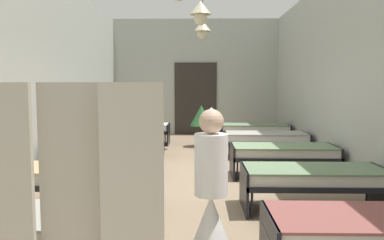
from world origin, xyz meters
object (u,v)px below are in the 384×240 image
bed_left_row_2 (101,152)px  nurse_near_aisle (211,213)px  bed_right_row_2 (283,153)px  bed_left_row_1 (66,176)px  privacy_screen (71,210)px  potted_plant (201,120)px  bed_right_row_1 (314,178)px  patient_seated_primary (147,114)px  bed_left_row_4 (135,129)px  bed_right_row_0 (378,231)px  bed_right_row_3 (266,138)px  bed_left_row_3 (122,138)px  bed_right_row_4 (254,129)px

bed_left_row_2 → nurse_near_aisle: bearing=-62.3°
bed_right_row_2 → bed_left_row_1: bearing=-150.3°
bed_left_row_1 → privacy_screen: 2.85m
potted_plant → bed_left_row_2: bearing=-118.2°
bed_left_row_2 → nurse_near_aisle: (1.91, -3.65, 0.09)m
bed_right_row_1 → nurse_near_aisle: (-1.43, -1.75, 0.09)m
patient_seated_primary → bed_left_row_4: bearing=168.3°
potted_plant → bed_left_row_4: bearing=169.2°
bed_right_row_0 → patient_seated_primary: size_ratio=2.37×
bed_left_row_1 → bed_right_row_3: (3.34, 3.80, 0.00)m
nurse_near_aisle → privacy_screen: privacy_screen is taller
bed_left_row_3 → nurse_near_aisle: nurse_near_aisle is taller
bed_left_row_3 → bed_right_row_3: bearing=0.0°
bed_right_row_2 → bed_left_row_4: bearing=131.3°
bed_right_row_0 → bed_right_row_4: (0.00, 7.60, 0.00)m
bed_left_row_4 → potted_plant: bearing=-10.8°
nurse_near_aisle → potted_plant: (-0.06, 7.09, 0.19)m
nurse_near_aisle → bed_left_row_1: bearing=2.3°
bed_right_row_1 → bed_right_row_2: bearing=90.0°
bed_right_row_4 → nurse_near_aisle: (-1.43, -7.45, 0.09)m
bed_right_row_2 → potted_plant: size_ratio=1.70×
bed_right_row_0 → potted_plant: bearing=101.6°
bed_right_row_4 → privacy_screen: 8.70m
bed_right_row_2 → bed_right_row_4: same height
bed_left_row_1 → bed_right_row_4: (3.34, 5.70, 0.00)m
bed_left_row_3 → potted_plant: bearing=39.9°
nurse_near_aisle → bed_right_row_4: bearing=-56.1°
bed_right_row_1 → privacy_screen: bearing=-132.0°
potted_plant → privacy_screen: (-0.90, -8.00, 0.13)m
bed_right_row_1 → privacy_screen: 3.59m
bed_left_row_1 → potted_plant: (1.85, 5.35, 0.29)m
bed_right_row_2 → patient_seated_primary: patient_seated_primary is taller
bed_right_row_2 → bed_right_row_4: bearing=90.0°
bed_left_row_3 → bed_left_row_4: bearing=90.0°
bed_right_row_4 → patient_seated_primary: patient_seated_primary is taller
bed_left_row_2 → potted_plant: potted_plant is taller
bed_right_row_0 → bed_left_row_2: size_ratio=1.00×
bed_left_row_3 → privacy_screen: size_ratio=1.12×
bed_right_row_0 → bed_left_row_4: (-3.34, 7.60, 0.00)m
nurse_near_aisle → bed_left_row_3: bearing=-26.2°
bed_right_row_2 → patient_seated_primary: size_ratio=2.37×
bed_left_row_1 → bed_left_row_2: 1.90m
bed_right_row_4 → bed_right_row_0: bearing=-90.0°
bed_left_row_1 → potted_plant: 5.66m
bed_left_row_4 → privacy_screen: size_ratio=1.12×
patient_seated_primary → bed_left_row_3: bearing=-100.8°
bed_right_row_4 → patient_seated_primary: (-2.99, -0.07, 0.43)m
potted_plant → bed_left_row_1: bearing=-109.1°
bed_right_row_2 → nurse_near_aisle: 3.92m
bed_left_row_1 → patient_seated_primary: size_ratio=2.37×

